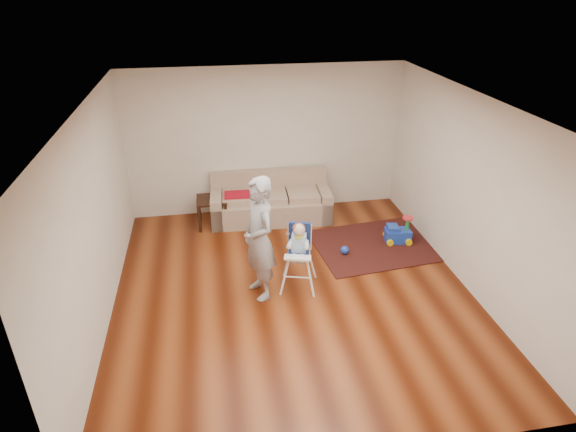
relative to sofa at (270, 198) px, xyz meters
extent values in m
plane|color=#441606|center=(0.00, -2.30, -0.42)|extent=(5.50, 5.50, 0.00)
cube|color=beige|center=(0.00, 0.45, 0.93)|extent=(5.00, 0.04, 2.70)
cube|color=beige|center=(-2.50, -2.30, 0.93)|extent=(0.04, 5.50, 2.70)
cube|color=beige|center=(2.50, -2.30, 0.93)|extent=(0.04, 5.50, 2.70)
cube|color=white|center=(0.00, -2.30, 2.28)|extent=(5.00, 5.50, 0.04)
cube|color=#A40D1E|center=(-0.59, -0.05, 0.13)|extent=(0.51, 0.34, 0.04)
cube|color=black|center=(1.63, -1.28, -0.41)|extent=(2.21, 1.75, 0.02)
sphere|color=blue|center=(1.00, -1.48, -0.33)|extent=(0.14, 0.14, 0.14)
cylinder|color=blue|center=(0.04, -2.30, 0.50)|extent=(0.04, 0.12, 0.01)
imported|color=gray|center=(-0.47, -2.29, 0.47)|extent=(0.61, 0.75, 1.78)
camera|label=1|loc=(-1.05, -7.90, 3.69)|focal=30.00mm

